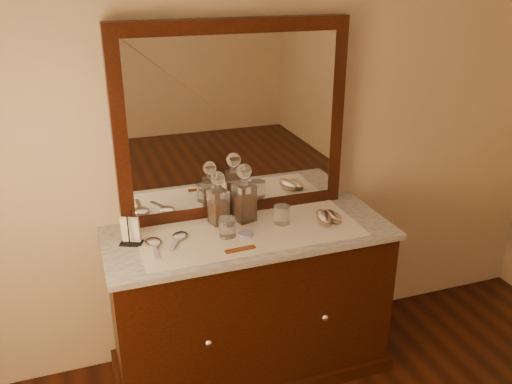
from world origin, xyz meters
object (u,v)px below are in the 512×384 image
pin_dish (246,234)px  decanter_right (244,199)px  hand_mirror_inner (179,237)px  napkin_rack (131,232)px  comb (240,249)px  brush_far (332,216)px  decanter_left (218,204)px  brush_near (324,218)px  mirror_frame (233,121)px  hand_mirror_outer (153,244)px  dresser_cabinet (250,305)px

pin_dish → decanter_right: 0.20m
hand_mirror_inner → napkin_rack: bearing=172.3°
pin_dish → comb: 0.15m
brush_far → decanter_left: bearing=164.8°
pin_dish → brush_near: 0.43m
mirror_frame → decanter_right: size_ratio=3.86×
decanter_right → brush_far: decanter_right is taller
comb → hand_mirror_outer: size_ratio=0.71×
decanter_left → hand_mirror_outer: decanter_left is taller
dresser_cabinet → hand_mirror_outer: (-0.48, -0.00, 0.45)m
decanter_left → decanter_right: size_ratio=0.91×
decanter_right → brush_far: 0.47m
hand_mirror_inner → decanter_right: bearing=13.9°
napkin_rack → decanter_left: size_ratio=0.57×
decanter_left → brush_far: 0.60m
pin_dish → decanter_left: size_ratio=0.26×
brush_far → comb: bearing=-164.5°
napkin_rack → hand_mirror_outer: 0.12m
pin_dish → hand_mirror_inner: bearing=167.0°
mirror_frame → hand_mirror_outer: mirror_frame is taller
brush_near → hand_mirror_inner: (-0.74, 0.06, -0.01)m
pin_dish → brush_far: bearing=2.1°
comb → brush_near: bearing=12.5°
decanter_left → brush_far: (0.57, -0.15, -0.09)m
dresser_cabinet → brush_near: brush_near is taller
mirror_frame → pin_dish: bearing=-96.9°
brush_far → hand_mirror_outer: (-0.93, 0.03, -0.01)m
brush_far → pin_dish: bearing=-177.9°
mirror_frame → hand_mirror_outer: 0.73m
hand_mirror_outer → hand_mirror_inner: size_ratio=1.11×
decanter_right → hand_mirror_inner: 0.39m
napkin_rack → decanter_right: (0.59, 0.06, 0.06)m
napkin_rack → decanter_right: decanter_right is taller
decanter_right → brush_near: bearing=-21.7°
brush_far → hand_mirror_inner: 0.80m
dresser_cabinet → napkin_rack: (-0.57, 0.06, 0.50)m
comb → hand_mirror_inner: size_ratio=0.78×
mirror_frame → brush_near: size_ratio=6.87×
comb → decanter_right: bearing=64.8°
brush_near → comb: bearing=-163.8°
decanter_left → napkin_rack: bearing=-171.2°
comb → decanter_left: (-0.02, 0.31, 0.10)m
dresser_cabinet → comb: 0.49m
hand_mirror_outer → hand_mirror_inner: bearing=12.6°
comb → hand_mirror_inner: hand_mirror_inner is taller
napkin_rack → brush_far: 1.02m
mirror_frame → decanter_right: (0.01, -0.13, -0.38)m
comb → napkin_rack: (-0.47, 0.24, 0.06)m
dresser_cabinet → napkin_rack: napkin_rack is taller
dresser_cabinet → decanter_left: (-0.12, 0.13, 0.55)m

